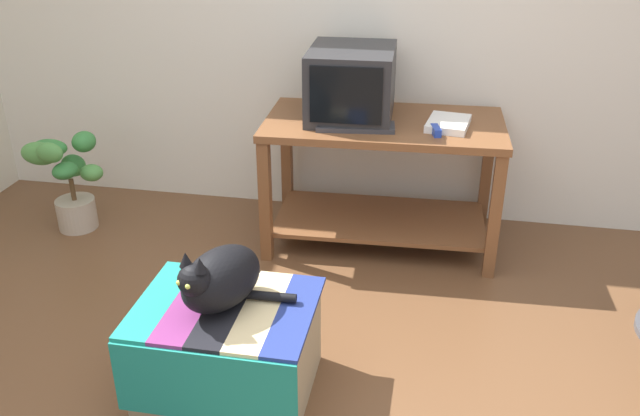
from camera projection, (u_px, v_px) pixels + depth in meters
name	position (u px, v px, depth m)	size (l,w,h in m)	color
desk	(382.00, 161.00, 3.68)	(1.29, 0.72, 0.72)	brown
tv_monitor	(351.00, 84.00, 3.56)	(0.46, 0.54, 0.37)	#28282B
keyboard	(356.00, 127.00, 3.46)	(0.40, 0.15, 0.02)	#333338
book	(448.00, 123.00, 3.48)	(0.20, 0.27, 0.04)	white
ottoman_with_blanket	(228.00, 348.00, 2.68)	(0.69, 0.56, 0.40)	tan
cat	(219.00, 279.00, 2.54)	(0.46, 0.43, 0.29)	black
potted_plant	(68.00, 179.00, 3.89)	(0.43, 0.35, 0.59)	#B7A893
stapler	(436.00, 131.00, 3.38)	(0.04, 0.11, 0.04)	#2342B7
pen	(441.00, 119.00, 3.60)	(0.01, 0.01, 0.14)	black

